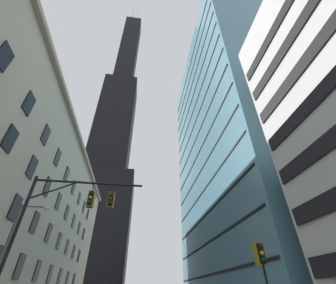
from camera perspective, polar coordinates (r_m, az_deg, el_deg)
The scene contains 6 objects.
station_building at distance 38.06m, azimuth -36.67°, elevation -12.72°, with size 13.98×59.37×24.38m.
dark_skyscraper at distance 120.03m, azimuth -14.89°, elevation -1.18°, with size 28.24×28.24×226.89m.
glass_office_midrise at distance 48.15m, azimuth 17.77°, elevation 0.84°, with size 17.98×36.51×57.80m.
traffic_signal_mast at distance 15.10m, azimuth -24.72°, elevation -16.85°, with size 7.11×0.63×7.89m.
traffic_light_near_right at distance 13.22m, azimuth 23.45°, elevation -26.59°, with size 0.40×0.63×3.76m.
street_lamppost at distance 21.05m, azimuth -36.28°, elevation -21.24°, with size 2.35×0.32×7.57m.
Camera 1 is at (0.17, -8.26, 1.67)m, focal length 22.94 mm.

